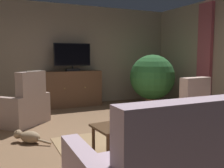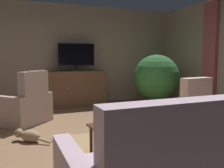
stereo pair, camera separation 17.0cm
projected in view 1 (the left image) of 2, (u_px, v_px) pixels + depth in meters
name	position (u px, v px, depth m)	size (l,w,h in m)	color
ground_plane	(124.00, 140.00, 4.13)	(6.70, 7.15, 0.04)	brown
wall_back	(70.00, 55.00, 6.97)	(6.70, 0.10, 2.78)	gray
curtain_panel_far	(205.00, 50.00, 6.36)	(0.10, 0.44, 2.33)	#A34C56
rug_central	(150.00, 147.00, 3.72)	(2.58, 2.03, 0.01)	#8E704C
tv_cabinet	(72.00, 89.00, 6.75)	(1.54, 0.50, 0.96)	#402A1C
television	(72.00, 56.00, 6.60)	(0.99, 0.20, 0.74)	black
coffee_table	(125.00, 128.00, 3.42)	(0.90, 0.59, 0.43)	#422B19
tv_remote	(137.00, 125.00, 3.34)	(0.17, 0.05, 0.02)	black
folded_newspaper	(135.00, 124.00, 3.44)	(0.30, 0.22, 0.01)	silver
armchair_angled_to_table	(22.00, 108.00, 4.98)	(1.24, 1.23, 1.09)	#A3897F
armchair_beside_cabinet	(207.00, 122.00, 3.96)	(0.88, 0.88, 1.01)	#BC9E8E
potted_plant_small_fern_corner	(152.00, 78.00, 6.65)	(1.20, 1.20, 1.40)	#99664C
cat	(28.00, 137.00, 3.91)	(0.52, 0.49, 0.21)	#937A5B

